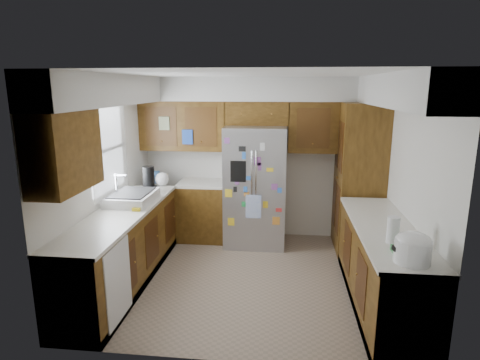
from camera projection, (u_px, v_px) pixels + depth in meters
The scene contains 12 objects.
floor at pixel (248, 278), 5.08m from camera, with size 3.60×3.60×0.00m, color gray.
room_shell at pixel (243, 131), 5.03m from camera, with size 3.64×3.24×2.52m.
left_counter_run at pixel (143, 241), 5.15m from camera, with size 1.36×3.20×0.92m.
right_counter_run at pixel (381, 269), 4.36m from camera, with size 0.63×2.25×0.92m.
pantry at pixel (359, 178), 5.79m from camera, with size 0.60×0.90×2.15m, color #40280C.
fridge at pixel (256, 186), 6.04m from camera, with size 0.90×0.79×1.80m.
bridge_cabinet at pixel (257, 113), 6.01m from camera, with size 0.96×0.34×0.35m, color #40280C.
fridge_top_items at pixel (257, 93), 5.89m from camera, with size 0.55×0.28×0.25m.
sink_assembly at pixel (132, 197), 5.10m from camera, with size 0.52×0.73×0.37m.
left_counter_clutter at pixel (154, 180), 5.79m from camera, with size 0.34×0.83×0.38m.
rice_cooker at pixel (413, 247), 3.34m from camera, with size 0.31×0.30×0.26m.
paper_towel at pixel (393, 230), 3.76m from camera, with size 0.11×0.11×0.26m, color white.
Camera 1 is at (0.41, -4.64, 2.36)m, focal length 30.00 mm.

